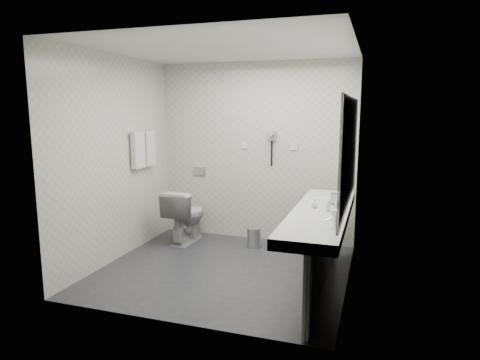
% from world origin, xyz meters
% --- Properties ---
extents(floor, '(2.80, 2.80, 0.00)m').
position_xyz_m(floor, '(0.00, 0.00, 0.00)').
color(floor, '#29292E').
rests_on(floor, ground).
extents(ceiling, '(2.80, 2.80, 0.00)m').
position_xyz_m(ceiling, '(0.00, 0.00, 2.50)').
color(ceiling, silver).
rests_on(ceiling, wall_back).
extents(wall_back, '(2.80, 0.00, 2.80)m').
position_xyz_m(wall_back, '(0.00, 1.30, 1.25)').
color(wall_back, beige).
rests_on(wall_back, floor).
extents(wall_front, '(2.80, 0.00, 2.80)m').
position_xyz_m(wall_front, '(0.00, -1.30, 1.25)').
color(wall_front, beige).
rests_on(wall_front, floor).
extents(wall_left, '(0.00, 2.60, 2.60)m').
position_xyz_m(wall_left, '(-1.40, 0.00, 1.25)').
color(wall_left, beige).
rests_on(wall_left, floor).
extents(wall_right, '(0.00, 2.60, 2.60)m').
position_xyz_m(wall_right, '(1.40, 0.00, 1.25)').
color(wall_right, beige).
rests_on(wall_right, floor).
extents(vanity_counter, '(0.55, 2.20, 0.10)m').
position_xyz_m(vanity_counter, '(1.12, -0.20, 0.80)').
color(vanity_counter, silver).
rests_on(vanity_counter, floor).
extents(vanity_panel, '(0.03, 2.15, 0.75)m').
position_xyz_m(vanity_panel, '(1.15, -0.20, 0.38)').
color(vanity_panel, gray).
rests_on(vanity_panel, floor).
extents(vanity_post_near, '(0.06, 0.06, 0.75)m').
position_xyz_m(vanity_post_near, '(1.18, -1.24, 0.38)').
color(vanity_post_near, silver).
rests_on(vanity_post_near, floor).
extents(vanity_post_far, '(0.06, 0.06, 0.75)m').
position_xyz_m(vanity_post_far, '(1.18, 0.84, 0.38)').
color(vanity_post_far, silver).
rests_on(vanity_post_far, floor).
extents(mirror, '(0.02, 2.20, 1.05)m').
position_xyz_m(mirror, '(1.39, -0.20, 1.45)').
color(mirror, '#B2BCC6').
rests_on(mirror, wall_right).
extents(basin_near, '(0.40, 0.31, 0.05)m').
position_xyz_m(basin_near, '(1.12, -0.85, 0.83)').
color(basin_near, silver).
rests_on(basin_near, vanity_counter).
extents(basin_far, '(0.40, 0.31, 0.05)m').
position_xyz_m(basin_far, '(1.12, 0.45, 0.83)').
color(basin_far, silver).
rests_on(basin_far, vanity_counter).
extents(faucet_near, '(0.04, 0.04, 0.15)m').
position_xyz_m(faucet_near, '(1.32, -0.85, 0.92)').
color(faucet_near, silver).
rests_on(faucet_near, vanity_counter).
extents(faucet_far, '(0.04, 0.04, 0.15)m').
position_xyz_m(faucet_far, '(1.32, 0.45, 0.92)').
color(faucet_far, silver).
rests_on(faucet_far, vanity_counter).
extents(soap_bottle_a, '(0.05, 0.05, 0.11)m').
position_xyz_m(soap_bottle_a, '(1.27, -0.07, 0.90)').
color(soap_bottle_a, silver).
rests_on(soap_bottle_a, vanity_counter).
extents(soap_bottle_b, '(0.10, 0.10, 0.09)m').
position_xyz_m(soap_bottle_b, '(1.05, -0.13, 0.90)').
color(soap_bottle_b, silver).
rests_on(soap_bottle_b, vanity_counter).
extents(soap_bottle_c, '(0.06, 0.06, 0.14)m').
position_xyz_m(soap_bottle_c, '(1.20, -0.23, 0.92)').
color(soap_bottle_c, silver).
rests_on(soap_bottle_c, vanity_counter).
extents(glass_left, '(0.09, 0.09, 0.12)m').
position_xyz_m(glass_left, '(1.22, 0.08, 0.91)').
color(glass_left, silver).
rests_on(glass_left, vanity_counter).
extents(glass_right, '(0.08, 0.08, 0.12)m').
position_xyz_m(glass_right, '(1.22, 0.15, 0.91)').
color(glass_right, silver).
rests_on(glass_right, vanity_counter).
extents(toilet, '(0.44, 0.76, 0.76)m').
position_xyz_m(toilet, '(-0.88, 0.83, 0.38)').
color(toilet, silver).
rests_on(toilet, floor).
extents(flush_plate, '(0.18, 0.02, 0.12)m').
position_xyz_m(flush_plate, '(-0.85, 1.29, 0.95)').
color(flush_plate, '#B2B5BA').
rests_on(flush_plate, wall_back).
extents(pedal_bin, '(0.18, 0.18, 0.26)m').
position_xyz_m(pedal_bin, '(0.11, 0.89, 0.13)').
color(pedal_bin, '#B2B5BA').
rests_on(pedal_bin, floor).
extents(bin_lid, '(0.18, 0.18, 0.02)m').
position_xyz_m(bin_lid, '(0.11, 0.89, 0.26)').
color(bin_lid, '#B2B5BA').
rests_on(bin_lid, pedal_bin).
extents(towel_rail, '(0.02, 0.62, 0.02)m').
position_xyz_m(towel_rail, '(-1.35, 0.55, 1.55)').
color(towel_rail, silver).
rests_on(towel_rail, wall_left).
extents(towel_near, '(0.07, 0.24, 0.48)m').
position_xyz_m(towel_near, '(-1.34, 0.41, 1.33)').
color(towel_near, silver).
rests_on(towel_near, towel_rail).
extents(towel_far, '(0.07, 0.24, 0.48)m').
position_xyz_m(towel_far, '(-1.34, 0.69, 1.33)').
color(towel_far, silver).
rests_on(towel_far, towel_rail).
extents(dryer_cradle, '(0.10, 0.04, 0.14)m').
position_xyz_m(dryer_cradle, '(0.25, 1.27, 1.50)').
color(dryer_cradle, '#949699').
rests_on(dryer_cradle, wall_back).
extents(dryer_barrel, '(0.08, 0.14, 0.08)m').
position_xyz_m(dryer_barrel, '(0.25, 1.20, 1.53)').
color(dryer_barrel, '#949699').
rests_on(dryer_barrel, dryer_cradle).
extents(dryer_cord, '(0.02, 0.02, 0.35)m').
position_xyz_m(dryer_cord, '(0.25, 1.26, 1.25)').
color(dryer_cord, black).
rests_on(dryer_cord, dryer_cradle).
extents(switch_plate_a, '(0.09, 0.02, 0.09)m').
position_xyz_m(switch_plate_a, '(-0.15, 1.29, 1.35)').
color(switch_plate_a, silver).
rests_on(switch_plate_a, wall_back).
extents(switch_plate_b, '(0.09, 0.02, 0.09)m').
position_xyz_m(switch_plate_b, '(0.55, 1.29, 1.35)').
color(switch_plate_b, silver).
rests_on(switch_plate_b, wall_back).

